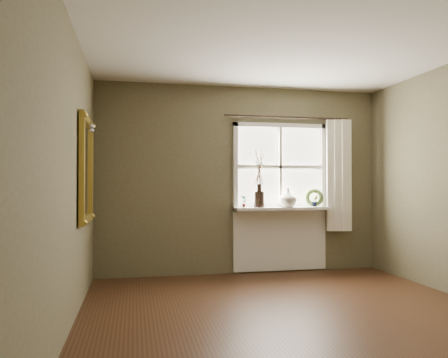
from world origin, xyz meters
TOP-DOWN VIEW (x-y plane):
  - floor at (0.00, 0.00)m, footprint 4.50×4.50m
  - ceiling at (0.00, 0.00)m, footprint 4.50×4.50m
  - wall_back at (0.00, 2.30)m, footprint 4.00×0.10m
  - wall_left at (-2.05, 0.00)m, footprint 0.10×4.50m
  - window_frame at (0.55, 2.23)m, footprint 1.36×0.06m
  - window_sill at (0.55, 2.12)m, footprint 1.36×0.26m
  - window_apron at (0.55, 2.23)m, footprint 1.36×0.04m
  - dark_jug at (0.21, 2.12)m, footprint 0.19×0.19m
  - cream_vase at (0.63, 2.12)m, footprint 0.29×0.29m
  - wreath at (1.04, 2.16)m, footprint 0.28×0.20m
  - potted_plant_left at (-0.01, 2.12)m, footprint 0.11×0.09m
  - potted_plant_right at (1.03, 2.12)m, footprint 0.09×0.07m
  - curtain at (1.39, 2.13)m, footprint 0.36×0.12m
  - curtain_rod at (0.65, 2.17)m, footprint 1.84×0.03m
  - gilt_mirror at (-1.96, 1.06)m, footprint 0.10×0.93m

SIDE VIEW (x-z plane):
  - floor at x=0.00m, z-range 0.00..0.00m
  - window_apron at x=0.55m, z-range 0.02..0.90m
  - window_sill at x=0.55m, z-range 0.88..0.92m
  - potted_plant_right at x=1.03m, z-range 0.92..1.08m
  - potted_plant_left at x=-0.01m, z-range 0.92..1.09m
  - wreath at x=1.04m, z-range 0.89..1.15m
  - dark_jug at x=0.21m, z-range 0.92..1.14m
  - cream_vase at x=0.63m, z-range 0.92..1.18m
  - wall_back at x=0.00m, z-range 0.00..2.60m
  - wall_left at x=-2.05m, z-range 0.00..2.60m
  - curtain at x=1.39m, z-range 0.57..2.16m
  - gilt_mirror at x=-1.96m, z-range 0.84..1.94m
  - window_frame at x=0.55m, z-range 0.86..2.10m
  - curtain_rod at x=0.65m, z-range 2.16..2.20m
  - ceiling at x=0.00m, z-range 2.60..2.60m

